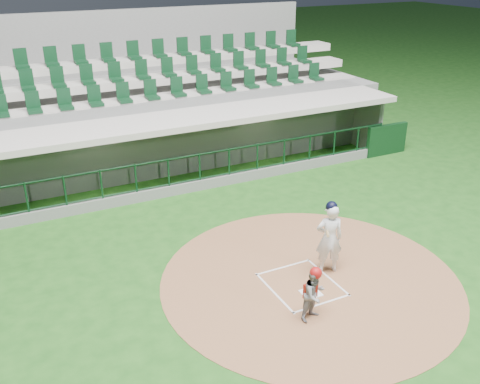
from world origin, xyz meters
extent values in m
plane|color=#194A15|center=(0.00, 0.00, 0.00)|extent=(120.00, 120.00, 0.00)
cylinder|color=brown|center=(0.30, -0.20, 0.01)|extent=(7.20, 7.20, 0.01)
cube|color=white|center=(0.00, -0.70, 0.02)|extent=(0.43, 0.43, 0.02)
cube|color=silver|center=(-0.75, -0.30, 0.02)|extent=(0.05, 1.80, 0.01)
cube|color=silver|center=(0.75, -0.30, 0.02)|extent=(0.05, 1.80, 0.01)
cube|color=white|center=(0.00, 0.55, 0.02)|extent=(1.55, 0.05, 0.01)
cube|color=white|center=(0.00, -1.15, 0.02)|extent=(1.55, 0.05, 0.01)
cube|color=gray|center=(0.00, 7.50, -0.55)|extent=(15.00, 3.00, 0.10)
cube|color=slate|center=(0.00, 9.10, 0.85)|extent=(15.00, 0.20, 2.70)
cube|color=#B2AE9E|center=(0.00, 8.98, 1.10)|extent=(13.50, 0.04, 0.90)
cube|color=slate|center=(7.50, 7.50, 0.85)|extent=(0.20, 3.00, 2.70)
cube|color=#ACA59B|center=(0.00, 7.25, 2.30)|extent=(15.40, 3.50, 0.20)
cube|color=slate|center=(0.00, 5.95, 0.15)|extent=(15.00, 0.15, 0.40)
cube|color=black|center=(0.00, 5.95, 1.73)|extent=(15.00, 0.01, 0.95)
cube|color=olive|center=(0.00, 8.55, -0.28)|extent=(12.75, 0.40, 0.45)
cube|color=white|center=(-3.00, 7.50, 2.17)|extent=(1.30, 0.35, 0.04)
cube|color=white|center=(3.00, 7.50, 2.17)|extent=(1.30, 0.35, 0.04)
cube|color=black|center=(7.80, 5.90, 0.60)|extent=(1.80, 0.18, 1.20)
imported|color=#A11911|center=(-5.07, 8.13, 0.39)|extent=(1.18, 0.72, 1.78)
imported|color=maroon|center=(-1.02, 8.38, 0.38)|extent=(1.11, 0.71, 1.76)
imported|color=#A31B11|center=(2.64, 8.45, 0.33)|extent=(0.95, 0.80, 1.66)
imported|color=#AB1912|center=(5.41, 8.31, 0.45)|extent=(1.84, 0.93, 1.89)
cube|color=slate|center=(0.00, 10.75, 1.15)|extent=(17.00, 6.50, 2.50)
cube|color=#A8A198|center=(0.00, 9.25, 2.30)|extent=(16.60, 0.95, 0.30)
cube|color=#ADA89C|center=(0.00, 10.20, 2.85)|extent=(16.60, 0.95, 0.30)
cube|color=#ADA89C|center=(0.00, 11.15, 3.40)|extent=(16.60, 0.95, 0.30)
cube|color=slate|center=(0.00, 14.10, 2.53)|extent=(17.00, 0.25, 5.05)
imported|color=white|center=(0.90, -0.05, 0.92)|extent=(0.77, 0.63, 1.81)
sphere|color=black|center=(0.90, -0.05, 1.76)|extent=(0.28, 0.28, 0.28)
cylinder|color=#AC884F|center=(0.65, -0.30, 1.25)|extent=(0.58, 0.79, 0.39)
imported|color=gray|center=(-0.46, -1.47, 0.60)|extent=(0.67, 0.58, 1.18)
sphere|color=#A71212|center=(-0.46, -1.47, 1.14)|extent=(0.26, 0.26, 0.26)
cube|color=maroon|center=(-0.46, -1.32, 0.62)|extent=(0.32, 0.10, 0.35)
camera|label=1|loc=(-6.07, -9.20, 7.22)|focal=40.00mm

